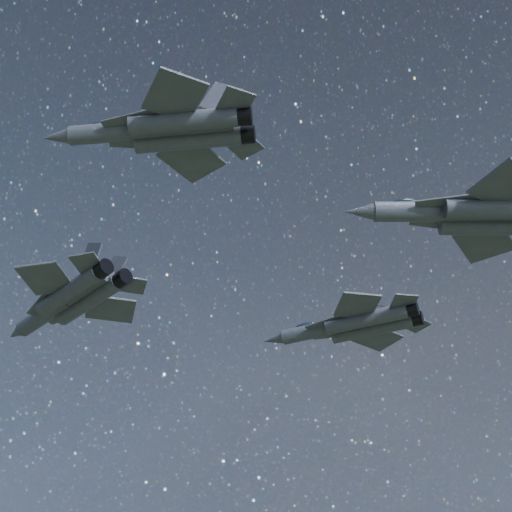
% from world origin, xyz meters
% --- Properties ---
extents(jet_lead, '(18.74, 12.26, 4.84)m').
position_xyz_m(jet_lead, '(-22.56, 3.09, 157.26)').
color(jet_lead, '#383C46').
extents(jet_left, '(17.88, 12.64, 4.53)m').
position_xyz_m(jet_left, '(1.76, 18.71, 158.37)').
color(jet_left, '#383C46').
extents(jet_right, '(15.53, 10.61, 3.90)m').
position_xyz_m(jet_right, '(-2.88, -16.81, 154.42)').
color(jet_right, '#383C46').
extents(jet_slot, '(17.67, 11.79, 4.48)m').
position_xyz_m(jet_slot, '(15.90, -1.31, 153.79)').
color(jet_slot, '#383C46').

